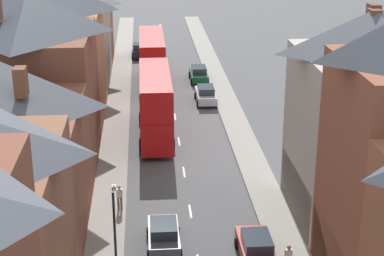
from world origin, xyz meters
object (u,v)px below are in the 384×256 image
at_px(car_parked_left_a, 206,94).
at_px(car_near_blue, 256,248).
at_px(pedestrian_far_left, 120,196).
at_px(street_lamp, 115,233).
at_px(car_parked_right_a, 140,50).
at_px(car_parked_left_b, 150,43).
at_px(double_decker_bus_lead, 155,104).
at_px(car_near_silver, 199,74).
at_px(double_decker_bus_mid_street, 152,60).
at_px(car_mid_white, 164,235).

bearing_deg(car_parked_left_a, car_near_blue, -90.00).
bearing_deg(pedestrian_far_left, street_lamp, -89.27).
bearing_deg(car_near_blue, car_parked_right_a, 97.64).
height_order(car_parked_right_a, street_lamp, street_lamp).
distance_m(car_parked_left_a, car_parked_left_b, 23.05).
xyz_separation_m(double_decker_bus_lead, pedestrian_far_left, (-2.55, -12.86, -1.78)).
height_order(car_near_silver, car_parked_left_b, car_near_silver).
bearing_deg(double_decker_bus_mid_street, street_lamp, -93.91).
height_order(car_near_blue, car_parked_right_a, car_parked_right_a).
height_order(car_parked_right_a, car_mid_white, car_parked_right_a).
distance_m(car_parked_right_a, car_mid_white, 44.56).
xyz_separation_m(car_parked_right_a, street_lamp, (-1.15, -48.42, 2.39)).
bearing_deg(car_mid_white, car_parked_right_a, 91.67).
relative_size(pedestrian_far_left, street_lamp, 0.29).
distance_m(car_near_silver, pedestrian_far_left, 29.90).
relative_size(car_near_silver, car_parked_right_a, 1.15).
bearing_deg(car_parked_right_a, car_parked_left_a, -71.38).
distance_m(car_mid_white, pedestrian_far_left, 5.30).
xyz_separation_m(double_decker_bus_lead, street_lamp, (-2.44, -21.38, 0.43)).
bearing_deg(car_parked_left_a, car_parked_left_b, 102.28).
xyz_separation_m(double_decker_bus_lead, car_near_silver, (4.91, 16.09, -2.00)).
height_order(car_parked_right_a, pedestrian_far_left, pedestrian_far_left).
xyz_separation_m(car_parked_left_a, street_lamp, (-7.35, -30.02, 2.42)).
height_order(car_near_blue, car_parked_left_b, car_parked_left_b).
relative_size(double_decker_bus_lead, car_parked_left_b, 2.70).
height_order(car_near_blue, car_near_silver, car_near_silver).
bearing_deg(car_mid_white, car_parked_left_b, 90.00).
bearing_deg(car_parked_left_a, car_parked_right_a, 108.62).
distance_m(double_decker_bus_mid_street, car_near_blue, 33.92).
distance_m(double_decker_bus_lead, street_lamp, 21.52).
bearing_deg(car_parked_left_b, car_parked_right_a, -107.51).
height_order(car_parked_left_a, car_parked_right_a, car_parked_right_a).
distance_m(car_near_blue, car_mid_white, 5.18).
xyz_separation_m(double_decker_bus_lead, double_decker_bus_mid_street, (0.00, 14.32, 0.00)).
xyz_separation_m(double_decker_bus_lead, car_parked_left_b, (0.01, 31.16, -2.01)).
bearing_deg(car_parked_right_a, car_parked_left_b, 72.49).
height_order(car_near_silver, car_parked_left_a, car_parked_left_a).
relative_size(double_decker_bus_lead, car_near_silver, 2.40).
relative_size(car_mid_white, street_lamp, 0.71).
xyz_separation_m(car_near_silver, car_parked_right_a, (-6.20, 10.95, 0.04)).
bearing_deg(car_parked_left_b, pedestrian_far_left, -93.33).
distance_m(car_parked_left_a, pedestrian_far_left, 22.76).
bearing_deg(car_parked_left_b, car_near_silver, -71.99).
xyz_separation_m(car_parked_left_b, pedestrian_far_left, (-2.56, -44.02, 0.23)).
height_order(double_decker_bus_mid_street, car_mid_white, double_decker_bus_mid_street).
bearing_deg(car_near_blue, car_mid_white, 161.08).
distance_m(car_near_silver, street_lamp, 38.26).
distance_m(car_near_silver, car_mid_white, 33.95).
relative_size(car_parked_right_a, car_mid_white, 1.00).
relative_size(car_parked_left_b, pedestrian_far_left, 2.49).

